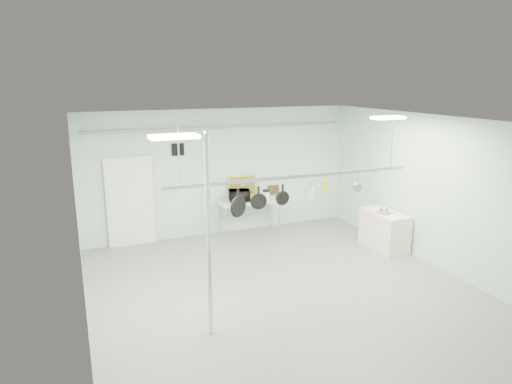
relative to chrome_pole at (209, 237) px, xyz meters
name	(u,v)px	position (x,y,z in m)	size (l,w,h in m)	color
floor	(290,297)	(1.70, 0.60, -1.60)	(8.00, 8.00, 0.00)	gray
ceiling	(294,123)	(1.70, 0.60, 1.59)	(7.00, 8.00, 0.02)	silver
back_wall	(221,172)	(1.70, 4.59, 0.00)	(7.00, 0.02, 3.20)	#A1C1B7
right_wall	(445,195)	(5.19, 0.60, 0.00)	(0.02, 8.00, 3.20)	#A1C1B7
door	(130,203)	(-0.60, 4.54, -0.55)	(1.10, 0.10, 2.20)	silver
wall_vent	(178,150)	(0.60, 4.57, 0.65)	(0.30, 0.04, 0.30)	black
conduit_pipe	(222,127)	(1.70, 4.50, 1.15)	(0.07, 0.07, 6.60)	gray
chrome_pole	(209,237)	(0.00, 0.00, 0.00)	(0.08, 0.08, 3.20)	silver
prep_table	(249,203)	(2.30, 4.20, -0.77)	(1.60, 0.70, 0.91)	#AECCB7
side_cabinet	(384,230)	(4.85, 2.00, -1.15)	(0.60, 1.20, 0.90)	silver
pot_rack	(295,175)	(1.90, 0.90, 0.63)	(4.80, 0.06, 1.00)	#B7B7BC
light_panel_left	(174,137)	(-0.50, -0.20, 1.56)	(0.65, 0.30, 0.05)	white
light_panel_right	(388,118)	(4.10, 1.20, 1.56)	(0.65, 0.30, 0.05)	white
microwave	(240,195)	(2.05, 4.22, -0.55)	(0.51, 0.35, 0.28)	black
coffee_canister	(266,195)	(2.73, 4.09, -0.59)	(0.18, 0.18, 0.22)	silver
painting_large	(242,187)	(2.23, 4.50, -0.41)	(0.78, 0.05, 0.58)	gold
painting_small	(274,190)	(3.12, 4.50, -0.57)	(0.30, 0.04, 0.25)	#342512
fruit_bowl	(384,211)	(4.76, 1.94, -0.66)	(0.36, 0.36, 0.09)	silver
skillet_left	(238,203)	(0.81, 0.90, 0.23)	(0.39, 0.06, 0.52)	black
skillet_mid	(259,198)	(1.19, 0.90, 0.28)	(0.29, 0.06, 0.42)	black
skillet_right	(283,194)	(1.66, 0.90, 0.30)	(0.26, 0.06, 0.37)	black
whisk	(311,191)	(2.24, 0.90, 0.31)	(0.21, 0.21, 0.36)	#AFAEB3
grater	(325,186)	(2.53, 0.90, 0.37)	(0.09, 0.02, 0.22)	gold
saucepan	(357,185)	(3.25, 0.90, 0.33)	(0.17, 0.10, 0.31)	silver
fruit_cluster	(384,210)	(4.76, 1.94, -0.62)	(0.24, 0.24, 0.09)	#A30F1D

